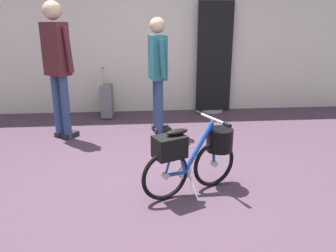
{
  "coord_description": "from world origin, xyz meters",
  "views": [
    {
      "loc": [
        -0.18,
        -3.14,
        1.66
      ],
      "look_at": [
        0.12,
        0.25,
        0.55
      ],
      "focal_mm": 37.01,
      "sensor_mm": 36.0,
      "label": 1
    }
  ],
  "objects_px": {
    "floor_banner_stand": "(214,63)",
    "visitor_browsing": "(158,69)",
    "visitor_near_wall": "(57,61)",
    "rolling_suitcase": "(107,100)",
    "folding_bike_foreground": "(195,153)"
  },
  "relations": [
    {
      "from": "visitor_browsing",
      "to": "rolling_suitcase",
      "type": "xyz_separation_m",
      "value": [
        -0.8,
        0.85,
        -0.64
      ]
    },
    {
      "from": "floor_banner_stand",
      "to": "rolling_suitcase",
      "type": "relative_size",
      "value": 2.25
    },
    {
      "from": "visitor_near_wall",
      "to": "visitor_browsing",
      "type": "xyz_separation_m",
      "value": [
        1.33,
        0.13,
        -0.14
      ]
    },
    {
      "from": "floor_banner_stand",
      "to": "visitor_near_wall",
      "type": "relative_size",
      "value": 1.03
    },
    {
      "from": "visitor_near_wall",
      "to": "rolling_suitcase",
      "type": "relative_size",
      "value": 2.19
    },
    {
      "from": "floor_banner_stand",
      "to": "rolling_suitcase",
      "type": "bearing_deg",
      "value": -174.04
    },
    {
      "from": "folding_bike_foreground",
      "to": "visitor_near_wall",
      "type": "distance_m",
      "value": 2.4
    },
    {
      "from": "visitor_near_wall",
      "to": "rolling_suitcase",
      "type": "height_order",
      "value": "visitor_near_wall"
    },
    {
      "from": "folding_bike_foreground",
      "to": "visitor_near_wall",
      "type": "height_order",
      "value": "visitor_near_wall"
    },
    {
      "from": "rolling_suitcase",
      "to": "visitor_near_wall",
      "type": "bearing_deg",
      "value": -118.21
    },
    {
      "from": "floor_banner_stand",
      "to": "rolling_suitcase",
      "type": "xyz_separation_m",
      "value": [
        -1.83,
        -0.19,
        -0.56
      ]
    },
    {
      "from": "folding_bike_foreground",
      "to": "rolling_suitcase",
      "type": "height_order",
      "value": "rolling_suitcase"
    },
    {
      "from": "visitor_browsing",
      "to": "rolling_suitcase",
      "type": "height_order",
      "value": "visitor_browsing"
    },
    {
      "from": "floor_banner_stand",
      "to": "visitor_browsing",
      "type": "height_order",
      "value": "floor_banner_stand"
    },
    {
      "from": "visitor_near_wall",
      "to": "rolling_suitcase",
      "type": "bearing_deg",
      "value": 61.79
    }
  ]
}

